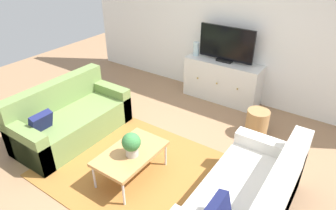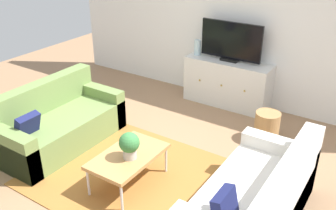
{
  "view_description": "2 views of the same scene",
  "coord_description": "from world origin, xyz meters",
  "px_view_note": "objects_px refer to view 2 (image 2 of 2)",
  "views": [
    {
      "loc": [
        1.95,
        -2.38,
        2.71
      ],
      "look_at": [
        0.0,
        0.47,
        0.72
      ],
      "focal_mm": 31.67,
      "sensor_mm": 36.0,
      "label": 1
    },
    {
      "loc": [
        2.25,
        -2.97,
        2.74
      ],
      "look_at": [
        0.0,
        0.47,
        0.72
      ],
      "focal_mm": 40.07,
      "sensor_mm": 36.0,
      "label": 2
    }
  ],
  "objects_px": {
    "couch_right_side": "(259,203)",
    "tv_console": "(227,83)",
    "flat_screen_tv": "(231,42)",
    "coffee_table": "(128,157)",
    "couch_left_side": "(56,124)",
    "glass_vase": "(197,47)",
    "potted_plant": "(129,144)",
    "wicker_basket": "(267,126)"
  },
  "relations": [
    {
      "from": "couch_right_side",
      "to": "coffee_table",
      "type": "height_order",
      "value": "couch_right_side"
    },
    {
      "from": "couch_right_side",
      "to": "tv_console",
      "type": "relative_size",
      "value": 1.23
    },
    {
      "from": "couch_right_side",
      "to": "tv_console",
      "type": "bearing_deg",
      "value": 121.58
    },
    {
      "from": "couch_left_side",
      "to": "potted_plant",
      "type": "height_order",
      "value": "couch_left_side"
    },
    {
      "from": "couch_right_side",
      "to": "glass_vase",
      "type": "height_order",
      "value": "glass_vase"
    },
    {
      "from": "couch_left_side",
      "to": "potted_plant",
      "type": "bearing_deg",
      "value": -8.24
    },
    {
      "from": "tv_console",
      "to": "couch_right_side",
      "type": "bearing_deg",
      "value": -58.42
    },
    {
      "from": "couch_left_side",
      "to": "glass_vase",
      "type": "relative_size",
      "value": 6.88
    },
    {
      "from": "couch_right_side",
      "to": "glass_vase",
      "type": "distance_m",
      "value": 3.18
    },
    {
      "from": "coffee_table",
      "to": "potted_plant",
      "type": "height_order",
      "value": "potted_plant"
    },
    {
      "from": "couch_right_side",
      "to": "coffee_table",
      "type": "bearing_deg",
      "value": -173.3
    },
    {
      "from": "potted_plant",
      "to": "wicker_basket",
      "type": "distance_m",
      "value": 2.09
    },
    {
      "from": "coffee_table",
      "to": "couch_left_side",
      "type": "bearing_deg",
      "value": 172.84
    },
    {
      "from": "potted_plant",
      "to": "flat_screen_tv",
      "type": "xyz_separation_m",
      "value": [
        -0.04,
        2.6,
        0.49
      ]
    },
    {
      "from": "glass_vase",
      "to": "wicker_basket",
      "type": "bearing_deg",
      "value": -25.85
    },
    {
      "from": "potted_plant",
      "to": "wicker_basket",
      "type": "bearing_deg",
      "value": 63.47
    },
    {
      "from": "couch_right_side",
      "to": "wicker_basket",
      "type": "distance_m",
      "value": 1.71
    },
    {
      "from": "tv_console",
      "to": "coffee_table",
      "type": "bearing_deg",
      "value": -90.51
    },
    {
      "from": "couch_left_side",
      "to": "couch_right_side",
      "type": "xyz_separation_m",
      "value": [
        2.87,
        0.0,
        0.0
      ]
    },
    {
      "from": "couch_right_side",
      "to": "flat_screen_tv",
      "type": "height_order",
      "value": "flat_screen_tv"
    },
    {
      "from": "coffee_table",
      "to": "potted_plant",
      "type": "distance_m",
      "value": 0.21
    },
    {
      "from": "couch_right_side",
      "to": "flat_screen_tv",
      "type": "bearing_deg",
      "value": 121.37
    },
    {
      "from": "couch_left_side",
      "to": "glass_vase",
      "type": "bearing_deg",
      "value": 70.71
    },
    {
      "from": "potted_plant",
      "to": "wicker_basket",
      "type": "height_order",
      "value": "potted_plant"
    },
    {
      "from": "couch_left_side",
      "to": "couch_right_side",
      "type": "height_order",
      "value": "same"
    },
    {
      "from": "couch_right_side",
      "to": "tv_console",
      "type": "xyz_separation_m",
      "value": [
        -1.46,
        2.37,
        0.1
      ]
    },
    {
      "from": "couch_left_side",
      "to": "tv_console",
      "type": "bearing_deg",
      "value": 59.33
    },
    {
      "from": "tv_console",
      "to": "flat_screen_tv",
      "type": "relative_size",
      "value": 1.4
    },
    {
      "from": "couch_right_side",
      "to": "glass_vase",
      "type": "bearing_deg",
      "value": 130.63
    },
    {
      "from": "tv_console",
      "to": "flat_screen_tv",
      "type": "distance_m",
      "value": 0.69
    },
    {
      "from": "wicker_basket",
      "to": "coffee_table",
      "type": "bearing_deg",
      "value": -118.41
    },
    {
      "from": "coffee_table",
      "to": "flat_screen_tv",
      "type": "height_order",
      "value": "flat_screen_tv"
    },
    {
      "from": "glass_vase",
      "to": "couch_right_side",
      "type": "bearing_deg",
      "value": -49.37
    },
    {
      "from": "wicker_basket",
      "to": "glass_vase",
      "type": "bearing_deg",
      "value": 154.15
    },
    {
      "from": "couch_right_side",
      "to": "glass_vase",
      "type": "relative_size",
      "value": 6.88
    },
    {
      "from": "couch_left_side",
      "to": "coffee_table",
      "type": "xyz_separation_m",
      "value": [
        1.39,
        -0.17,
        0.09
      ]
    },
    {
      "from": "couch_right_side",
      "to": "wicker_basket",
      "type": "relative_size",
      "value": 4.11
    },
    {
      "from": "couch_left_side",
      "to": "potted_plant",
      "type": "xyz_separation_m",
      "value": [
        1.44,
        -0.21,
        0.29
      ]
    },
    {
      "from": "couch_left_side",
      "to": "couch_right_side",
      "type": "bearing_deg",
      "value": 0.0
    },
    {
      "from": "glass_vase",
      "to": "wicker_basket",
      "type": "height_order",
      "value": "glass_vase"
    },
    {
      "from": "coffee_table",
      "to": "potted_plant",
      "type": "relative_size",
      "value": 2.92
    },
    {
      "from": "tv_console",
      "to": "glass_vase",
      "type": "bearing_deg",
      "value": 180.0
    }
  ]
}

